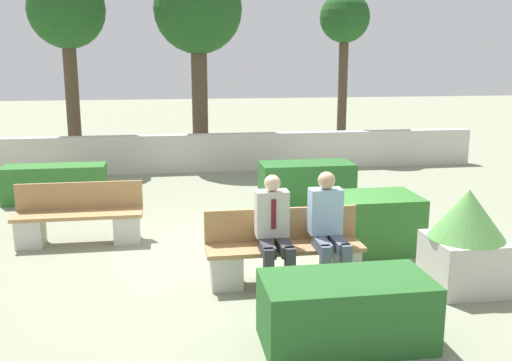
# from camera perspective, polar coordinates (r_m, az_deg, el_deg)

# --- Properties ---
(ground_plane) EXTENTS (60.00, 60.00, 0.00)m
(ground_plane) POSITION_cam_1_polar(r_m,az_deg,el_deg) (7.92, 0.29, -7.15)
(ground_plane) COLOR gray
(perimeter_wall) EXTENTS (12.52, 0.30, 0.87)m
(perimeter_wall) POSITION_cam_1_polar(r_m,az_deg,el_deg) (13.47, -3.73, 2.83)
(perimeter_wall) COLOR beige
(perimeter_wall) RESTS_ON ground_plane
(bench_front) EXTENTS (1.86, 0.48, 0.85)m
(bench_front) POSITION_cam_1_polar(r_m,az_deg,el_deg) (6.83, 2.85, -7.45)
(bench_front) COLOR #A37A4C
(bench_front) RESTS_ON ground_plane
(bench_left_side) EXTENTS (1.80, 0.48, 0.85)m
(bench_left_side) POSITION_cam_1_polar(r_m,az_deg,el_deg) (8.58, -17.26, -3.89)
(bench_left_side) COLOR #A37A4C
(bench_left_side) RESTS_ON ground_plane
(person_seated_man) EXTENTS (0.38, 0.63, 1.31)m
(person_seated_man) POSITION_cam_1_polar(r_m,az_deg,el_deg) (6.54, 1.79, -4.71)
(person_seated_man) COLOR #333338
(person_seated_man) RESTS_ON ground_plane
(person_seated_woman) EXTENTS (0.38, 0.63, 1.33)m
(person_seated_woman) POSITION_cam_1_polar(r_m,az_deg,el_deg) (6.69, 7.21, -4.33)
(person_seated_woman) COLOR #515B70
(person_seated_woman) RESTS_ON ground_plane
(hedge_block_near_left) EXTENTS (1.31, 0.89, 0.78)m
(hedge_block_near_left) POSITION_cam_1_polar(r_m,az_deg,el_deg) (8.06, 11.28, -4.15)
(hedge_block_near_left) COLOR #33702D
(hedge_block_near_left) RESTS_ON ground_plane
(hedge_block_mid_left) EXTENTS (1.56, 0.80, 0.64)m
(hedge_block_mid_left) POSITION_cam_1_polar(r_m,az_deg,el_deg) (5.49, 8.96, -12.76)
(hedge_block_mid_left) COLOR #286028
(hedge_block_mid_left) RESTS_ON ground_plane
(hedge_block_mid_right) EXTENTS (1.62, 0.74, 0.82)m
(hedge_block_mid_right) POSITION_cam_1_polar(r_m,az_deg,el_deg) (10.09, 5.06, -0.52)
(hedge_block_mid_right) COLOR #286028
(hedge_block_mid_right) RESTS_ON ground_plane
(hedge_block_far_left) EXTENTS (1.83, 0.61, 0.68)m
(hedge_block_far_left) POSITION_cam_1_polar(r_m,az_deg,el_deg) (11.17, -19.43, -0.29)
(hedge_block_far_left) COLOR #33702D
(hedge_block_far_left) RESTS_ON ground_plane
(planter_corner_left) EXTENTS (0.86, 0.86, 1.18)m
(planter_corner_left) POSITION_cam_1_polar(r_m,az_deg,el_deg) (6.95, 20.26, -5.41)
(planter_corner_left) COLOR beige
(planter_corner_left) RESTS_ON ground_plane
(tree_leftmost) EXTENTS (1.79, 1.79, 4.61)m
(tree_leftmost) POSITION_cam_1_polar(r_m,az_deg,el_deg) (14.47, -18.40, 15.46)
(tree_leftmost) COLOR #473828
(tree_leftmost) RESTS_ON ground_plane
(tree_center_left) EXTENTS (2.13, 2.13, 4.83)m
(tree_center_left) POSITION_cam_1_polar(r_m,az_deg,el_deg) (14.34, -5.82, 16.30)
(tree_center_left) COLOR #473828
(tree_center_left) RESTS_ON ground_plane
(tree_center_right) EXTENTS (1.30, 1.30, 4.30)m
(tree_center_right) POSITION_cam_1_polar(r_m,az_deg,el_deg) (15.52, 8.85, 15.21)
(tree_center_right) COLOR #473828
(tree_center_right) RESTS_ON ground_plane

